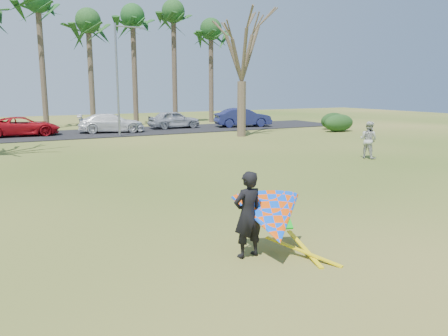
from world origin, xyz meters
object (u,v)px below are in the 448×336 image
streetlight (119,74)px  car_2 (23,126)px  bare_tree_right (242,44)px  kite_flyer (269,218)px  car_4 (174,119)px  pedestrian_a (368,140)px  car_5 (243,117)px  car_3 (111,123)px

streetlight → car_2: streetlight is taller
bare_tree_right → kite_flyer: (-11.27, -20.39, -5.71)m
car_4 → streetlight: bearing=123.1°
streetlight → bare_tree_right: bearing=-27.0°
car_2 → pedestrian_a: 24.12m
streetlight → pedestrian_a: (8.36, -15.82, -3.52)m
car_2 → pedestrian_a: size_ratio=2.68×
bare_tree_right → car_5: bearing=58.6°
car_4 → kite_flyer: bearing=161.2°
bare_tree_right → car_2: bare_tree_right is taller
car_3 → car_4: 5.76m
streetlight → car_4: 7.72m
pedestrian_a → car_3: bearing=8.7°
car_2 → car_4: 12.03m
pedestrian_a → car_2: bearing=22.2°
car_2 → kite_flyer: bearing=-171.6°
car_2 → pedestrian_a: (14.73, -19.09, 0.18)m
bare_tree_right → pedestrian_a: size_ratio=4.90×
streetlight → kite_flyer: size_ratio=3.35×
car_4 → car_5: (6.05, -1.50, 0.07)m
bare_tree_right → streetlight: bearing=153.0°
streetlight → car_3: 4.64m
car_4 → pedestrian_a: (2.72, -19.63, 0.12)m
streetlight → car_4: (5.64, 3.81, -3.65)m
kite_flyer → car_3: bearing=82.9°
car_2 → car_5: car_5 is taller
car_4 → kite_flyer: 29.62m
car_2 → car_3: 6.36m
car_3 → pedestrian_a: (8.39, -18.65, 0.15)m
car_4 → kite_flyer: size_ratio=1.86×
bare_tree_right → car_3: bare_tree_right is taller
bare_tree_right → kite_flyer: size_ratio=3.86×
car_4 → car_2: bearing=91.6°
pedestrian_a → streetlight: bearing=12.4°
streetlight → car_2: (-6.38, 3.27, -3.70)m
car_5 → kite_flyer: (-15.12, -26.70, -0.03)m
car_3 → pedestrian_a: size_ratio=2.69×
pedestrian_a → kite_flyer: 14.58m
car_2 → car_5: bearing=-90.7°
car_5 → pedestrian_a: (-3.33, -18.13, 0.05)m
streetlight → car_5: streetlight is taller
car_2 → car_3: size_ratio=1.00×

